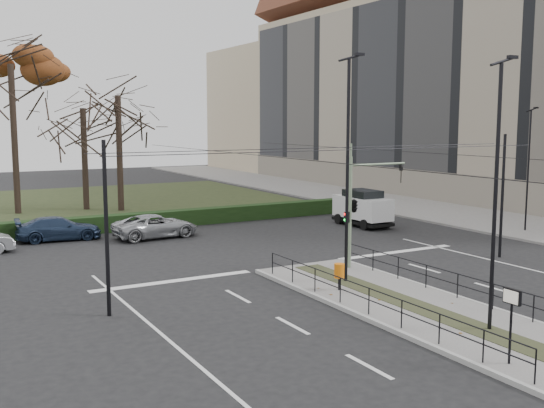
{
  "coord_description": "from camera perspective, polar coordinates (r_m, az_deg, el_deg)",
  "views": [
    {
      "loc": [
        -15.11,
        -19.09,
        6.61
      ],
      "look_at": [
        -0.27,
        7.19,
        2.67
      ],
      "focal_mm": 42.0,
      "sensor_mm": 36.0,
      "label": 1
    }
  ],
  "objects": [
    {
      "name": "streetlamp_median_near",
      "position": [
        20.51,
        19.44,
        0.9
      ],
      "size": [
        0.7,
        0.14,
        8.42
      ],
      "color": "black",
      "rests_on": "median_island"
    },
    {
      "name": "ground",
      "position": [
        25.22,
        8.68,
        -7.84
      ],
      "size": [
        140.0,
        140.0,
        0.0
      ],
      "primitive_type": "plane",
      "color": "black",
      "rests_on": "ground"
    },
    {
      "name": "park",
      "position": [
        52.3,
        -19.18,
        -0.18
      ],
      "size": [
        38.0,
        26.0,
        0.1
      ],
      "primitive_type": "cube",
      "color": "#263018",
      "rests_on": "ground"
    },
    {
      "name": "parked_car_third",
      "position": [
        37.4,
        -18.58,
        -2.1
      ],
      "size": [
        4.72,
        2.27,
        1.33
      ],
      "primitive_type": "imported",
      "rotation": [
        0.0,
        0.0,
        1.48
      ],
      "color": "#202F4B",
      "rests_on": "ground"
    },
    {
      "name": "traffic_light",
      "position": [
        28.3,
        7.48,
        0.08
      ],
      "size": [
        3.35,
        1.92,
        4.93
      ],
      "color": "gray",
      "rests_on": "median_island"
    },
    {
      "name": "median_island",
      "position": [
        23.37,
        12.51,
        -8.99
      ],
      "size": [
        4.4,
        15.0,
        0.14
      ],
      "primitive_type": "cube",
      "color": "#605E5B",
      "rests_on": "ground"
    },
    {
      "name": "rust_tree",
      "position": [
        48.44,
        -22.4,
        11.52
      ],
      "size": [
        9.86,
        9.86,
        13.71
      ],
      "color": "black",
      "rests_on": "park"
    },
    {
      "name": "median_railing",
      "position": [
        23.06,
        12.74,
        -6.89
      ],
      "size": [
        4.14,
        13.24,
        0.92
      ],
      "color": "black",
      "rests_on": "median_island"
    },
    {
      "name": "sidewalk_east",
      "position": [
        53.17,
        9.34,
        0.28
      ],
      "size": [
        8.0,
        90.0,
        0.14
      ],
      "primitive_type": "cube",
      "color": "#605E5B",
      "rests_on": "ground"
    },
    {
      "name": "parked_car_fourth",
      "position": [
        36.86,
        -10.38,
        -1.95
      ],
      "size": [
        4.99,
        2.61,
        1.34
      ],
      "primitive_type": "imported",
      "rotation": [
        0.0,
        0.0,
        1.65
      ],
      "color": "#9A9CA1",
      "rests_on": "ground"
    },
    {
      "name": "streetlamp_sidewalk",
      "position": [
        40.51,
        22.0,
        2.99
      ],
      "size": [
        0.61,
        0.12,
        7.29
      ],
      "color": "black",
      "rests_on": "sidewalk_east"
    },
    {
      "name": "info_panel",
      "position": [
        18.23,
        20.69,
        -8.49
      ],
      "size": [
        0.12,
        0.54,
        2.06
      ],
      "color": "black",
      "rests_on": "median_island"
    },
    {
      "name": "litter_bin",
      "position": [
        24.71,
        6.05,
        -6.01
      ],
      "size": [
        0.4,
        0.4,
        1.03
      ],
      "color": "black",
      "rests_on": "median_island"
    },
    {
      "name": "streetlamp_median_far",
      "position": [
        25.51,
        6.82,
        3.28
      ],
      "size": [
        0.76,
        0.16,
        9.13
      ],
      "color": "black",
      "rests_on": "median_island"
    },
    {
      "name": "bare_tree_near",
      "position": [
        47.61,
        -13.64,
        8.71
      ],
      "size": [
        6.21,
        6.21,
        11.1
      ],
      "color": "black",
      "rests_on": "park"
    },
    {
      "name": "white_van",
      "position": [
        40.65,
        8.11,
        -0.28
      ],
      "size": [
        1.97,
        4.24,
        2.3
      ],
      "color": "silver",
      "rests_on": "ground"
    },
    {
      "name": "apartment_block",
      "position": [
        61.02,
        15.82,
        10.72
      ],
      "size": [
        13.09,
        52.1,
        21.64
      ],
      "color": "tan",
      "rests_on": "ground"
    },
    {
      "name": "catenary",
      "position": [
        25.83,
        6.62,
        0.3
      ],
      "size": [
        20.0,
        34.0,
        6.0
      ],
      "color": "black",
      "rests_on": "ground"
    },
    {
      "name": "hedge",
      "position": [
        39.25,
        -15.67,
        -1.79
      ],
      "size": [
        38.0,
        1.0,
        1.0
      ],
      "primitive_type": "cube",
      "color": "black",
      "rests_on": "ground"
    },
    {
      "name": "bare_tree_center",
      "position": [
        48.89,
        -16.58,
        7.6
      ],
      "size": [
        7.65,
        7.65,
        9.9
      ],
      "color": "black",
      "rests_on": "park"
    }
  ]
}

